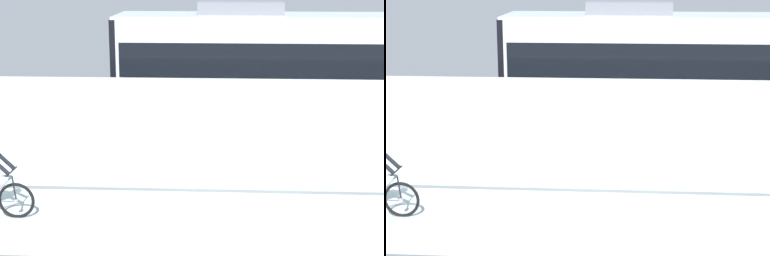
{
  "view_description": "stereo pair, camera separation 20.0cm",
  "coord_description": "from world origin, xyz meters",
  "views": [
    {
      "loc": [
        -0.06,
        -10.99,
        4.69
      ],
      "look_at": [
        -0.8,
        2.35,
        1.25
      ],
      "focal_mm": 57.81,
      "sensor_mm": 36.0,
      "label": 1
    },
    {
      "loc": [
        0.13,
        -10.98,
        4.69
      ],
      "look_at": [
        -0.8,
        2.35,
        1.25
      ],
      "focal_mm": 57.81,
      "sensor_mm": 36.0,
      "label": 2
    }
  ],
  "objects": [
    {
      "name": "ground_plane",
      "position": [
        0.0,
        0.0,
        0.0
      ],
      "size": [
        200.0,
        200.0,
        0.0
      ],
      "primitive_type": "plane",
      "color": "slate"
    },
    {
      "name": "glass_parapet",
      "position": [
        0.0,
        1.85,
        0.53
      ],
      "size": [
        32.0,
        0.05,
        1.06
      ],
      "primitive_type": "cube",
      "color": "silver",
      "rests_on": "ground"
    },
    {
      "name": "tram_rail_near",
      "position": [
        0.0,
        6.13,
        0.0
      ],
      "size": [
        32.0,
        0.08,
        0.01
      ],
      "primitive_type": "cube",
      "color": "#595654",
      "rests_on": "ground"
    },
    {
      "name": "bike_path_deck",
      "position": [
        0.0,
        0.0,
        0.01
      ],
      "size": [
        32.0,
        3.2,
        0.01
      ],
      "primitive_type": "cube",
      "color": "beige",
      "rests_on": "ground"
    },
    {
      "name": "concrete_barrier_wall",
      "position": [
        0.0,
        3.65,
        1.06
      ],
      "size": [
        32.0,
        0.36,
        2.12
      ],
      "primitive_type": "cube",
      "color": "silver",
      "rests_on": "ground"
    },
    {
      "name": "tram",
      "position": [
        2.29,
        6.85,
        1.89
      ],
      "size": [
        11.06,
        2.54,
        3.81
      ],
      "color": "silver",
      "rests_on": "ground"
    },
    {
      "name": "tram_rail_far",
      "position": [
        0.0,
        7.57,
        0.0
      ],
      "size": [
        32.0,
        0.08,
        0.01
      ],
      "primitive_type": "cube",
      "color": "#595654",
      "rests_on": "ground"
    }
  ]
}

